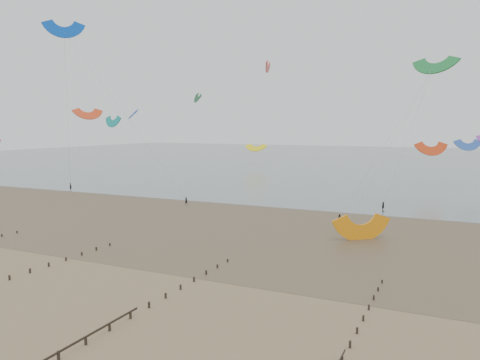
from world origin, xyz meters
name	(u,v)px	position (x,y,z in m)	size (l,w,h in m)	color
ground	(139,288)	(0.00, 0.00, 0.00)	(500.00, 500.00, 0.00)	brown
sea_and_shore	(244,222)	(-4.08, 34.40, 0.01)	(500.00, 665.00, 0.03)	#475654
kitesurfer_lead	(186,201)	(-22.60, 45.78, 0.79)	(0.58, 0.38, 1.58)	black
kitesurfers	(454,217)	(28.43, 49.40, 0.84)	(149.84, 25.26, 1.90)	black
grounded_kite	(361,240)	(16.47, 30.22, 0.00)	(7.53, 3.94, 5.74)	orange
kites_airborne	(292,111)	(-16.62, 95.56, 20.82)	(246.73, 117.89, 40.40)	#1B7C37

